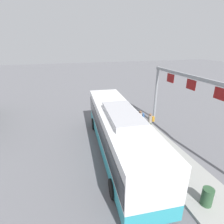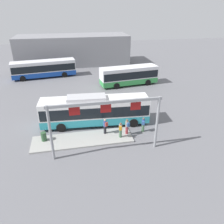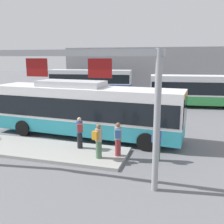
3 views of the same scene
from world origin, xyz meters
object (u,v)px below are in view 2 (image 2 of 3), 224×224
(bus_background_left, at_px, (44,68))
(trash_bin, at_px, (44,136))
(person_waiting_near, at_px, (127,126))
(person_waiting_far, at_px, (105,126))
(bus_background_right, at_px, (129,75))
(person_waiting_mid, at_px, (120,130))
(person_boarding, at_px, (143,124))
(bus_main, at_px, (95,110))

(bus_background_left, bearing_deg, trash_bin, 86.19)
(person_waiting_near, distance_m, person_waiting_far, 2.26)
(person_waiting_near, relative_size, trash_bin, 1.86)
(bus_background_right, bearing_deg, bus_background_left, 146.04)
(person_waiting_near, relative_size, person_waiting_mid, 1.00)
(bus_background_left, xyz_separation_m, person_waiting_near, (9.86, -22.36, -0.73))
(bus_background_right, bearing_deg, person_boarding, -106.48)
(bus_main, bearing_deg, bus_background_right, 63.17)
(bus_background_left, xyz_separation_m, bus_background_right, (14.19, -7.22, -0.00))
(person_waiting_mid, relative_size, trash_bin, 1.86)
(trash_bin, bearing_deg, bus_background_left, 93.86)
(bus_background_right, bearing_deg, trash_bin, -137.74)
(person_waiting_mid, xyz_separation_m, trash_bin, (-7.55, 0.92, -0.44))
(person_boarding, height_order, person_waiting_near, person_waiting_near)
(bus_background_right, relative_size, person_waiting_mid, 5.87)
(person_waiting_mid, bearing_deg, bus_background_left, 39.74)
(bus_background_right, xyz_separation_m, person_waiting_mid, (-5.15, -15.68, -0.73))
(bus_main, height_order, person_waiting_near, bus_main)
(person_boarding, bearing_deg, person_waiting_far, 109.13)
(bus_background_right, distance_m, trash_bin, 19.51)
(bus_background_right, xyz_separation_m, person_waiting_far, (-6.54, -14.65, -0.73))
(bus_main, xyz_separation_m, bus_background_right, (7.24, 12.17, -0.04))
(bus_main, relative_size, person_waiting_far, 7.22)
(person_waiting_near, distance_m, person_waiting_mid, 0.98)
(person_waiting_far, bearing_deg, person_waiting_mid, -155.12)
(bus_background_right, bearing_deg, person_waiting_far, -121.04)
(person_waiting_near, bearing_deg, person_waiting_far, 63.59)
(bus_background_left, relative_size, bus_background_right, 1.18)
(bus_background_left, height_order, person_boarding, bus_background_left)
(bus_main, xyz_separation_m, person_boarding, (4.76, -2.67, -0.92))
(person_waiting_far, bearing_deg, bus_background_right, -52.69)
(bus_main, bearing_deg, person_waiting_near, -41.73)
(bus_background_left, relative_size, person_waiting_far, 6.91)
(bus_main, bearing_deg, bus_background_left, 113.64)
(person_boarding, bearing_deg, bus_main, 82.46)
(person_waiting_near, bearing_deg, bus_background_right, -29.76)
(person_boarding, bearing_deg, bus_background_left, 49.72)
(bus_background_right, relative_size, person_boarding, 5.87)
(bus_main, bearing_deg, person_waiting_mid, -55.30)
(bus_background_left, bearing_deg, person_waiting_near, 106.12)
(person_waiting_near, bearing_deg, bus_main, 30.54)
(bus_main, distance_m, person_boarding, 5.54)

